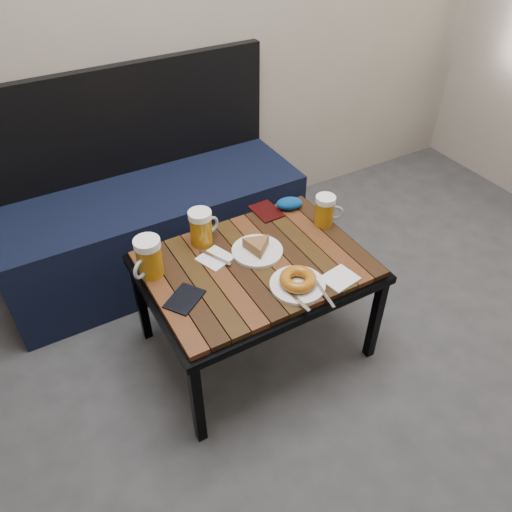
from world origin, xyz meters
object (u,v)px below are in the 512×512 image
cafe_table (256,271)px  knit_pouch (289,203)px  bench (152,221)px  beer_mug_right (325,210)px  passport_navy (185,299)px  plate_pie (257,248)px  passport_burgundy (266,211)px  beer_mug_left (149,258)px  plate_bagel (298,282)px  beer_mug_centre (201,227)px

cafe_table → knit_pouch: knit_pouch is taller
bench → beer_mug_right: (0.53, -0.64, 0.26)m
bench → passport_navy: size_ratio=10.53×
bench → passport_navy: (-0.14, -0.77, 0.20)m
plate_pie → passport_burgundy: 0.27m
cafe_table → beer_mug_right: (0.36, 0.07, 0.11)m
beer_mug_left → plate_bagel: beer_mug_left is taller
beer_mug_left → beer_mug_centre: beer_mug_left is taller
beer_mug_left → passport_navy: bearing=71.8°
beer_mug_left → passport_navy: size_ratio=1.15×
passport_burgundy → beer_mug_centre: bearing=-172.3°
passport_burgundy → knit_pouch: (0.10, -0.02, 0.02)m
beer_mug_centre → plate_pie: bearing=-61.3°
beer_mug_right → passport_burgundy: 0.26m
beer_mug_left → beer_mug_right: size_ratio=1.18×
beer_mug_left → plate_bagel: 0.53m
passport_navy → knit_pouch: knit_pouch is taller
beer_mug_left → knit_pouch: beer_mug_left is taller
passport_burgundy → bench: bearing=127.3°
cafe_table → plate_bagel: size_ratio=3.26×
cafe_table → passport_navy: passport_navy is taller
cafe_table → beer_mug_left: beer_mug_left is taller
plate_bagel → bench: bearing=104.3°
passport_burgundy → beer_mug_right: bearing=-50.5°
plate_bagel → knit_pouch: bearing=60.9°
bench → plate_pie: 0.73m
passport_navy → beer_mug_centre: bearing=109.2°
passport_navy → cafe_table: bearing=64.8°
bench → passport_navy: bearing=-100.5°
beer_mug_left → plate_bagel: (0.42, -0.32, -0.05)m
plate_bagel → passport_navy: plate_bagel is taller
beer_mug_left → passport_burgundy: 0.58m
beer_mug_right → knit_pouch: (-0.07, 0.16, -0.04)m
beer_mug_right → knit_pouch: bearing=139.6°
cafe_table → beer_mug_right: bearing=11.4°
bench → plate_pie: bench is taller
bench → cafe_table: size_ratio=1.67×
bench → knit_pouch: (0.47, -0.48, 0.22)m
beer_mug_right → passport_navy: bearing=-141.7°
beer_mug_right → passport_burgundy: (-0.16, 0.19, -0.06)m
beer_mug_right → plate_pie: beer_mug_right is taller
cafe_table → beer_mug_centre: beer_mug_centre is taller
plate_pie → passport_navy: plate_pie is taller
beer_mug_centre → knit_pouch: bearing=-11.1°
bench → passport_navy: bench is taller
knit_pouch → plate_bagel: bearing=-119.1°
cafe_table → plate_bagel: plate_bagel is taller
bench → plate_pie: (0.20, -0.67, 0.22)m
bench → plate_bagel: (0.23, -0.90, 0.22)m
cafe_table → bench: bearing=103.3°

